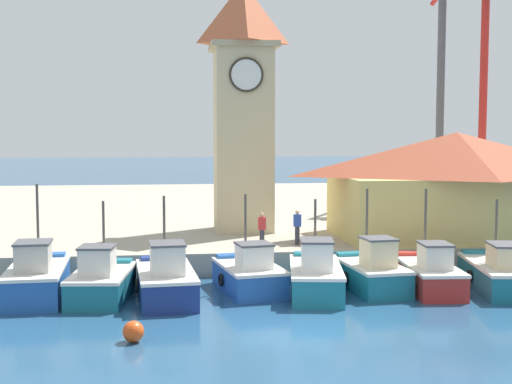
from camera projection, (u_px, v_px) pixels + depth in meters
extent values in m
plane|color=navy|center=(300.00, 334.00, 22.13)|extent=(300.00, 300.00, 0.00)
cube|color=#A89E89|center=(227.00, 212.00, 50.71)|extent=(120.00, 40.00, 1.03)
cube|color=#2356A8|center=(37.00, 284.00, 26.80)|extent=(2.21, 4.90, 1.11)
cube|color=#2356A8|center=(44.00, 256.00, 28.86)|extent=(1.71, 0.68, 0.24)
cube|color=silver|center=(37.00, 268.00, 26.75)|extent=(2.28, 4.96, 0.12)
cube|color=#B2ADA3|center=(33.00, 257.00, 25.88)|extent=(1.26, 1.50, 1.00)
cube|color=#4C4C51|center=(33.00, 242.00, 25.83)|extent=(1.34, 1.58, 0.08)
cylinder|color=#4C4742|center=(38.00, 224.00, 27.20)|extent=(0.10, 0.10, 3.06)
torus|color=black|center=(9.00, 283.00, 26.86)|extent=(0.15, 0.53, 0.52)
cube|color=#196B7F|center=(102.00, 287.00, 26.64)|extent=(2.37, 4.29, 0.96)
cube|color=#196B7F|center=(111.00, 262.00, 28.38)|extent=(1.71, 0.77, 0.24)
cube|color=silver|center=(102.00, 273.00, 26.59)|extent=(2.44, 4.36, 0.12)
cube|color=beige|center=(97.00, 262.00, 25.83)|extent=(1.29, 1.35, 1.00)
cube|color=#4C4C51|center=(97.00, 247.00, 25.78)|extent=(1.38, 1.44, 0.08)
cylinder|color=#4C4742|center=(104.00, 235.00, 26.99)|extent=(0.10, 0.10, 2.59)
torus|color=black|center=(75.00, 286.00, 26.83)|extent=(0.17, 0.53, 0.52)
cube|color=navy|center=(166.00, 286.00, 26.64)|extent=(2.35, 4.91, 1.02)
cube|color=navy|center=(162.00, 259.00, 28.67)|extent=(1.72, 0.73, 0.24)
cube|color=silver|center=(166.00, 271.00, 26.59)|extent=(2.41, 4.98, 0.12)
cube|color=beige|center=(167.00, 259.00, 25.73)|extent=(1.30, 1.52, 1.07)
cube|color=#4C4C51|center=(167.00, 244.00, 25.68)|extent=(1.38, 1.61, 0.08)
cylinder|color=#4C4742|center=(164.00, 231.00, 27.05)|extent=(0.10, 0.10, 2.72)
torus|color=black|center=(137.00, 286.00, 26.66)|extent=(0.16, 0.53, 0.52)
cube|color=#2356A8|center=(249.00, 279.00, 27.95)|extent=(2.67, 4.30, 0.96)
cube|color=#2356A8|center=(237.00, 257.00, 29.58)|extent=(1.80, 0.88, 0.24)
cube|color=silver|center=(249.00, 266.00, 27.91)|extent=(2.74, 4.37, 0.12)
cube|color=silver|center=(254.00, 256.00, 27.19)|extent=(1.40, 1.39, 0.88)
cube|color=#4C4C51|center=(254.00, 244.00, 27.15)|extent=(1.49, 1.49, 0.08)
cylinder|color=#4C4742|center=(245.00, 228.00, 28.26)|extent=(0.10, 0.10, 2.73)
torus|color=black|center=(221.00, 280.00, 27.84)|extent=(0.21, 0.53, 0.52)
cube|color=#196B7F|center=(315.00, 281.00, 27.46)|extent=(2.62, 5.15, 1.02)
cube|color=#196B7F|center=(313.00, 255.00, 29.61)|extent=(1.67, 0.84, 0.24)
cube|color=silver|center=(316.00, 267.00, 27.42)|extent=(2.69, 5.22, 0.12)
cube|color=silver|center=(317.00, 256.00, 26.51)|extent=(1.34, 1.63, 1.07)
cube|color=#4C4C51|center=(317.00, 240.00, 26.46)|extent=(1.43, 1.72, 0.08)
cylinder|color=#4C4742|center=(315.00, 231.00, 27.91)|extent=(0.10, 0.10, 2.51)
torus|color=black|center=(289.00, 280.00, 27.75)|extent=(0.20, 0.53, 0.52)
cube|color=#196B7F|center=(371.00, 278.00, 28.21)|extent=(2.25, 4.31, 0.97)
cube|color=#196B7F|center=(355.00, 255.00, 29.93)|extent=(1.62, 0.75, 0.24)
cube|color=silver|center=(371.00, 265.00, 28.16)|extent=(2.31, 4.37, 0.12)
cube|color=beige|center=(378.00, 253.00, 27.41)|extent=(1.22, 1.35, 1.05)
cube|color=#4C4C51|center=(379.00, 239.00, 27.36)|extent=(1.31, 1.44, 0.08)
cylinder|color=#4C4742|center=(367.00, 225.00, 28.54)|extent=(0.10, 0.10, 2.91)
torus|color=black|center=(345.00, 278.00, 28.19)|extent=(0.17, 0.53, 0.52)
cube|color=#AD2823|center=(428.00, 278.00, 28.22)|extent=(2.06, 4.73, 0.93)
cube|color=#AD2823|center=(415.00, 255.00, 30.22)|extent=(1.52, 0.70, 0.24)
cube|color=silver|center=(429.00, 265.00, 28.18)|extent=(2.13, 4.80, 0.12)
cube|color=beige|center=(435.00, 256.00, 27.33)|extent=(1.14, 1.46, 0.89)
cube|color=#4C4C51|center=(435.00, 244.00, 27.29)|extent=(1.22, 1.54, 0.08)
cylinder|color=#4C4742|center=(425.00, 225.00, 28.62)|extent=(0.10, 0.10, 2.95)
torus|color=black|center=(403.00, 277.00, 28.41)|extent=(0.16, 0.53, 0.52)
cube|color=#196B7F|center=(500.00, 278.00, 28.31)|extent=(2.83, 5.34, 0.96)
cube|color=#196B7F|center=(484.00, 253.00, 30.54)|extent=(1.84, 0.86, 0.24)
cube|color=silver|center=(500.00, 264.00, 28.27)|extent=(2.90, 5.41, 0.12)
cube|color=beige|center=(507.00, 256.00, 27.34)|extent=(1.47, 1.70, 0.84)
cube|color=#4C4C51|center=(508.00, 245.00, 27.30)|extent=(1.56, 1.79, 0.08)
cylinder|color=#4C4742|center=(496.00, 230.00, 28.79)|extent=(0.10, 0.10, 2.48)
torus|color=black|center=(469.00, 276.00, 28.60)|extent=(0.20, 0.53, 0.52)
cube|color=beige|center=(243.00, 141.00, 37.40)|extent=(2.95, 2.95, 9.48)
cube|color=tan|center=(243.00, 47.00, 36.98)|extent=(3.45, 3.45, 0.30)
pyramid|color=#C1603D|center=(243.00, 13.00, 36.84)|extent=(3.45, 3.45, 3.16)
cylinder|color=white|center=(246.00, 75.00, 35.60)|extent=(1.62, 0.12, 1.62)
torus|color=#332D23|center=(246.00, 75.00, 35.56)|extent=(1.74, 0.12, 1.74)
cube|color=tan|center=(456.00, 206.00, 35.40)|extent=(11.63, 6.48, 3.06)
pyramid|color=#A3472D|center=(457.00, 154.00, 35.17)|extent=(12.03, 6.88, 2.14)
cube|color=maroon|center=(480.00, 197.00, 50.44)|extent=(2.00, 2.00, 1.20)
cylinder|color=red|center=(484.00, 70.00, 49.67)|extent=(0.56, 0.56, 16.63)
cube|color=#353539|center=(438.00, 196.00, 51.05)|extent=(2.00, 2.00, 1.20)
cylinder|color=#4C4C51|center=(441.00, 57.00, 50.20)|extent=(0.56, 0.56, 18.51)
sphere|color=#E54C19|center=(133.00, 332.00, 21.26)|extent=(0.64, 0.64, 0.64)
cylinder|color=#33333D|center=(297.00, 236.00, 33.01)|extent=(0.22, 0.22, 0.85)
cube|color=#2D4CA5|center=(297.00, 220.00, 32.95)|extent=(0.34, 0.22, 0.56)
sphere|color=beige|center=(297.00, 212.00, 32.92)|extent=(0.20, 0.20, 0.20)
cylinder|color=#33333D|center=(262.00, 239.00, 31.98)|extent=(0.22, 0.22, 0.85)
cube|color=red|center=(262.00, 223.00, 31.92)|extent=(0.34, 0.22, 0.56)
sphere|color=tan|center=(262.00, 215.00, 31.89)|extent=(0.20, 0.20, 0.20)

